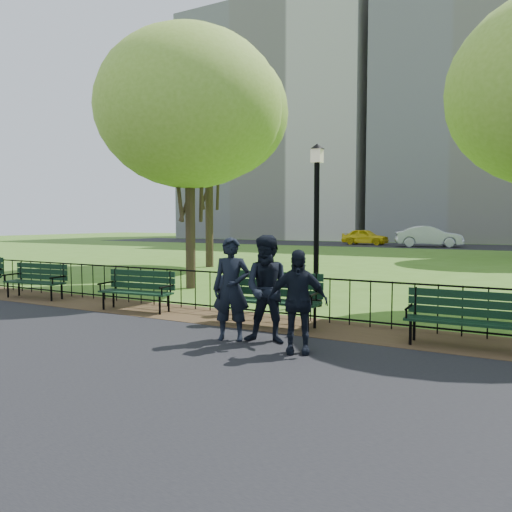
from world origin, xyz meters
The scene contains 19 objects.
ground centered at (0.00, 0.00, 0.00)m, with size 120.00×120.00×0.00m, color #406B1C.
asphalt_path centered at (0.00, -3.40, 0.01)m, with size 60.00×9.20×0.01m, color black.
dirt_strip centered at (0.00, 1.50, 0.01)m, with size 60.00×1.60×0.01m, color #362916.
far_street centered at (0.00, 35.00, 0.01)m, with size 70.00×9.00×0.01m, color black.
iron_fence centered at (0.00, 2.00, 0.50)m, with size 24.06×0.06×1.00m.
apartment_west centered at (-22.00, 48.00, 13.00)m, with size 22.00×15.00×26.00m, color beige.
apartment_mid centered at (2.00, 48.00, 15.00)m, with size 24.00×15.00×30.00m, color beige.
park_bench_main centered at (-0.64, 1.18, 0.68)m, with size 2.08×0.72×1.12m.
park_bench_left_a centered at (-3.63, 1.28, 0.56)m, with size 1.76×0.70×0.97m.
park_bench_left_b centered at (-7.16, 1.40, 0.56)m, with size 1.76×0.69×0.98m.
park_bench_right_a centered at (3.08, 1.26, 0.56)m, with size 1.73×0.57×0.97m.
lamppost centered at (-0.40, 3.77, 2.06)m, with size 0.34×0.34×3.79m.
tree_near_w centered at (-4.87, 4.94, 5.27)m, with size 5.45×5.45×7.59m.
tree_mid_w centered at (-8.28, 11.01, 6.64)m, with size 6.87×6.87×9.57m.
person_left centered at (-0.37, -0.09, 0.87)m, with size 0.63×0.41×1.72m, color black.
person_mid centered at (0.28, 0.03, 0.89)m, with size 0.86×0.45×1.77m, color black.
person_right centered at (0.93, -0.32, 0.80)m, with size 0.92×0.38×1.57m, color black.
taxi centered at (-8.21, 34.46, 0.68)m, with size 1.57×3.91×1.33m, color yellow.
sedan_silver centered at (-2.81, 33.01, 0.83)m, with size 1.72×4.94×1.63m, color #AFB3B8.
Camera 1 is at (3.95, -7.13, 2.00)m, focal length 35.00 mm.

